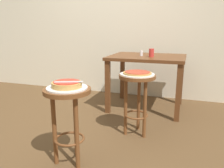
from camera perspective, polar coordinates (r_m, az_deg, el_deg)
ground_plane at (r=2.64m, az=-10.39°, el=-11.29°), size 6.00×6.00×0.00m
back_wall at (r=3.93m, az=1.05°, el=19.54°), size 6.00×0.10×3.00m
stool_foreground at (r=1.87m, az=-11.00°, el=-6.14°), size 0.38×0.38×0.65m
serving_plate_foreground at (r=1.82m, az=-11.26°, el=-0.94°), size 0.32×0.32×0.01m
pizza_foreground at (r=1.81m, az=-11.30°, el=-0.07°), size 0.24×0.24×0.05m
stool_middle at (r=2.36m, az=6.26°, el=-1.71°), size 0.38×0.38×0.65m
serving_plate_middle at (r=2.32m, az=6.37°, el=2.46°), size 0.35×0.35×0.01m
pizza_middle at (r=2.32m, az=6.38°, el=2.84°), size 0.29×0.29×0.02m
dining_table at (r=3.15m, az=8.82°, el=5.04°), size 1.00×0.79×0.75m
cup_near_edge at (r=3.01m, az=9.90°, el=7.77°), size 0.07×0.07×0.11m
condiment_shaker at (r=3.10m, az=7.39°, el=7.71°), size 0.04×0.04×0.07m
pizza_server_knife at (r=1.77m, az=-10.82°, el=0.54°), size 0.21×0.11×0.01m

